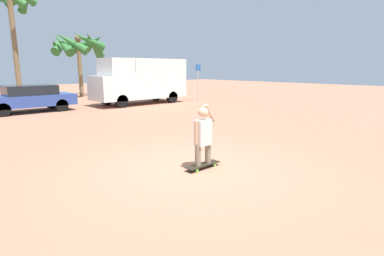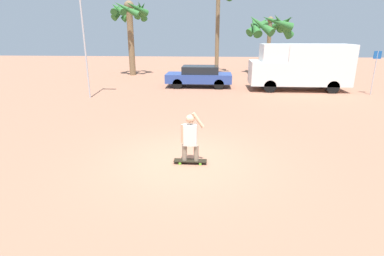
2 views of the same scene
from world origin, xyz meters
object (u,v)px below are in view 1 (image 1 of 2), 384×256
at_px(person_skateboarder, 203,133).
at_px(parked_car_blue, 29,98).
at_px(skateboard, 203,165).
at_px(street_sign, 198,78).
at_px(palm_tree_center_background, 9,3).
at_px(palm_tree_near_van, 79,44).
at_px(camper_van, 141,80).

xyz_separation_m(person_skateboarder, parked_car_blue, (-0.37, 12.68, -0.08)).
relative_size(skateboard, street_sign, 0.37).
xyz_separation_m(skateboard, palm_tree_center_background, (0.82, 19.92, 6.63)).
xyz_separation_m(palm_tree_near_van, palm_tree_center_background, (-4.56, 0.25, 2.52)).
relative_size(person_skateboarder, palm_tree_center_background, 0.18).
bearing_deg(street_sign, palm_tree_center_background, 134.95).
relative_size(palm_tree_near_van, palm_tree_center_background, 0.66).
distance_m(palm_tree_near_van, palm_tree_center_background, 5.21).
bearing_deg(palm_tree_near_van, person_skateboarder, -105.30).
xyz_separation_m(skateboard, street_sign, (10.03, 10.70, 1.55)).
height_order(skateboard, camper_van, camper_van).
distance_m(skateboard, parked_car_blue, 12.71).
bearing_deg(person_skateboarder, camper_van, 62.79).
height_order(skateboard, street_sign, street_sign).
bearing_deg(person_skateboarder, skateboard, -0.00).
bearing_deg(camper_van, skateboard, -117.21).
bearing_deg(skateboard, palm_tree_near_van, 74.70).
height_order(parked_car_blue, palm_tree_center_background, palm_tree_center_background).
height_order(person_skateboarder, palm_tree_near_van, palm_tree_near_van).
bearing_deg(skateboard, camper_van, 62.79).
xyz_separation_m(camper_van, parked_car_blue, (-6.49, 0.78, -0.81)).
height_order(camper_van, parked_car_blue, camper_van).
relative_size(skateboard, person_skateboarder, 0.66).
relative_size(skateboard, parked_car_blue, 0.21).
relative_size(palm_tree_center_background, street_sign, 3.13).
height_order(skateboard, person_skateboarder, person_skateboarder).
bearing_deg(parked_car_blue, street_sign, -10.82).
bearing_deg(camper_van, street_sign, -17.12).
bearing_deg(street_sign, person_skateboarder, -133.17).
distance_m(palm_tree_center_background, street_sign, 13.99).
height_order(parked_car_blue, street_sign, street_sign).
height_order(camper_van, palm_tree_near_van, palm_tree_near_van).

